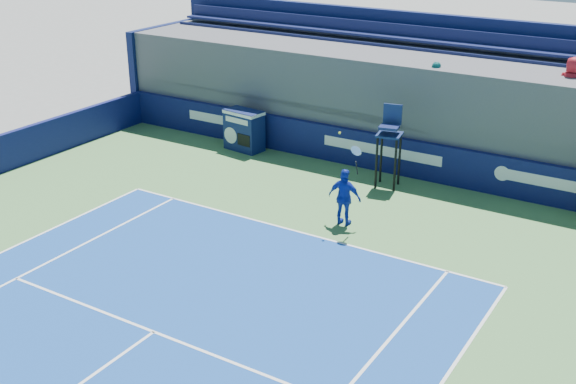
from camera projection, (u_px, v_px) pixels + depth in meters
The scene contains 5 objects.
back_hoarding at pixel (382, 153), 22.58m from camera, with size 20.40×0.21×1.20m.
match_clock at pixel (244, 129), 24.41m from camera, with size 1.40×0.88×1.40m.
umpire_chair at pixel (390, 138), 21.04m from camera, with size 0.82×0.82×2.48m.
tennis_player at pixel (345, 197), 18.80m from camera, with size 0.96×0.42×2.57m.
stadium_seating at pixel (411, 100), 23.71m from camera, with size 21.00×4.05×4.40m.
Camera 1 is at (8.72, -2.59, 8.11)m, focal length 45.00 mm.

